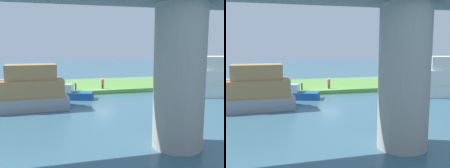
{
  "view_description": "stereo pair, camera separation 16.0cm",
  "coord_description": "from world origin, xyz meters",
  "views": [
    {
      "loc": [
        7.86,
        31.97,
        6.06
      ],
      "look_at": [
        0.4,
        5.0,
        2.0
      ],
      "focal_mm": 43.13,
      "sensor_mm": 36.0,
      "label": 1
    },
    {
      "loc": [
        7.7,
        32.02,
        6.06
      ],
      "look_at": [
        0.4,
        5.0,
        2.0
      ],
      "focal_mm": 43.13,
      "sensor_mm": 36.0,
      "label": 2
    }
  ],
  "objects": [
    {
      "name": "pontoon_yellow",
      "position": [
        4.58,
        1.79,
        0.6
      ],
      "size": [
        5.38,
        3.39,
        1.69
      ],
      "color": "#195199",
      "rests_on": "ground"
    },
    {
      "name": "bridge_pylon",
      "position": [
        -0.03,
        18.09,
        4.18
      ],
      "size": [
        2.96,
        2.96,
        8.36
      ],
      "primitive_type": "cylinder",
      "color": "#9E998E",
      "rests_on": "ground"
    },
    {
      "name": "mooring_post",
      "position": [
        3.43,
        -1.06,
        0.94
      ],
      "size": [
        0.2,
        0.2,
        0.87
      ],
      "primitive_type": "cylinder",
      "color": "brown",
      "rests_on": "grassy_bank"
    },
    {
      "name": "person_on_bank",
      "position": [
        -0.07,
        -1.24,
        1.2
      ],
      "size": [
        0.43,
        0.43,
        1.39
      ],
      "color": "#2D334C",
      "rests_on": "grassy_bank"
    },
    {
      "name": "motorboat_white",
      "position": [
        9.4,
        5.84,
        1.74
      ],
      "size": [
        9.24,
        3.29,
        4.69
      ],
      "color": "#99999E",
      "rests_on": "ground"
    },
    {
      "name": "grassy_bank",
      "position": [
        0.0,
        -6.0,
        0.25
      ],
      "size": [
        80.0,
        12.0,
        0.5
      ],
      "primitive_type": "cube",
      "color": "#5B9342",
      "rests_on": "ground"
    },
    {
      "name": "ground_plane",
      "position": [
        0.0,
        0.0,
        0.0
      ],
      "size": [
        160.0,
        160.0,
        0.0
      ],
      "primitive_type": "plane",
      "color": "#386075"
    },
    {
      "name": "riverboat_paddlewheel",
      "position": [
        -12.4,
        4.52,
        1.93
      ],
      "size": [
        10.69,
        5.79,
        5.2
      ],
      "color": "white",
      "rests_on": "ground"
    }
  ]
}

